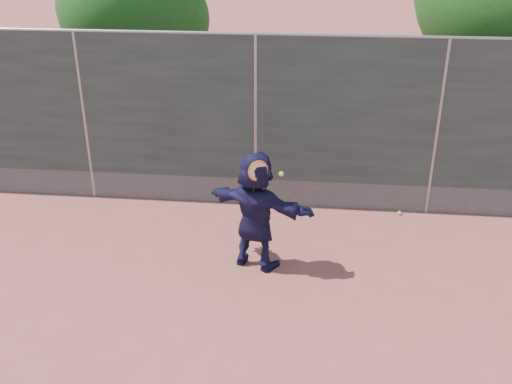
# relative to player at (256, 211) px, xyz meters

# --- Properties ---
(ground) EXTENTS (80.00, 80.00, 0.00)m
(ground) POSITION_rel_player_xyz_m (-0.23, -1.50, -0.88)
(ground) COLOR #9E4C42
(ground) RESTS_ON ground
(player) EXTENTS (1.72, 1.09, 1.77)m
(player) POSITION_rel_player_xyz_m (0.00, 0.00, 0.00)
(player) COLOR #18153A
(player) RESTS_ON ground
(ball_ground) EXTENTS (0.07, 0.07, 0.07)m
(ball_ground) POSITION_rel_player_xyz_m (2.30, 1.85, -0.85)
(ball_ground) COLOR #BCDE31
(ball_ground) RESTS_ON ground
(fence) EXTENTS (20.00, 0.06, 3.03)m
(fence) POSITION_rel_player_xyz_m (-0.23, 2.00, 0.70)
(fence) COLOR #38423D
(fence) RESTS_ON ground
(swing_action) EXTENTS (0.47, 0.18, 0.51)m
(swing_action) POSITION_rel_player_xyz_m (0.08, -0.19, 0.68)
(swing_action) COLOR orange
(swing_action) RESTS_ON ground
(tree_left) EXTENTS (3.15, 3.00, 4.53)m
(tree_left) POSITION_rel_player_xyz_m (-3.07, 5.05, 2.06)
(tree_left) COLOR #382314
(tree_left) RESTS_ON ground
(weed_clump) EXTENTS (0.68, 0.07, 0.30)m
(weed_clump) POSITION_rel_player_xyz_m (0.07, 1.89, -0.75)
(weed_clump) COLOR #387226
(weed_clump) RESTS_ON ground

